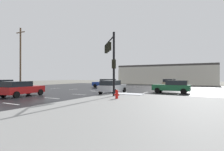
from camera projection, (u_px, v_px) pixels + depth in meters
ground_plane at (105, 91)px, 25.85m from camera, size 120.00×120.00×0.00m
road_asphalt at (105, 91)px, 25.85m from camera, size 44.00×44.00×0.02m
sidewalk_corner at (184, 114)px, 9.57m from camera, size 18.00×18.00×0.14m
snow_strip_curbside at (126, 94)px, 19.94m from camera, size 4.00×1.60×0.06m
lane_markings at (108, 92)px, 24.07m from camera, size 36.15×36.15×0.01m
traffic_signal_mast at (111, 54)px, 19.62m from camera, size 3.65×4.40×6.40m
fire_hydrant at (117, 94)px, 15.83m from camera, size 0.48×0.26×0.79m
strip_building_background at (166, 74)px, 50.34m from camera, size 25.72×8.00×5.26m
sedan_blue at (105, 83)px, 33.27m from camera, size 4.58×2.13×1.58m
sedan_silver at (112, 87)px, 21.99m from camera, size 2.20×4.61×1.58m
sedan_tan at (170, 83)px, 33.64m from camera, size 2.39×4.67×1.58m
sedan_green at (173, 86)px, 22.40m from camera, size 4.57×2.10×1.58m
sedan_red at (21, 88)px, 18.66m from camera, size 2.42×4.68×1.58m
sedan_navy at (5, 85)px, 27.09m from camera, size 2.30×4.64×1.58m
utility_pole_mid at (20, 57)px, 31.66m from camera, size 2.20×0.28×10.68m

